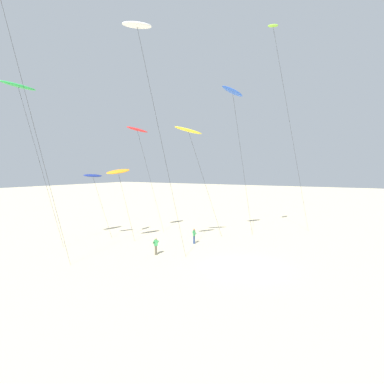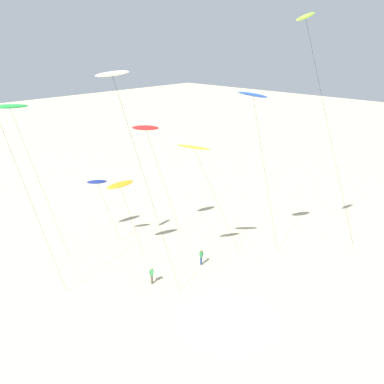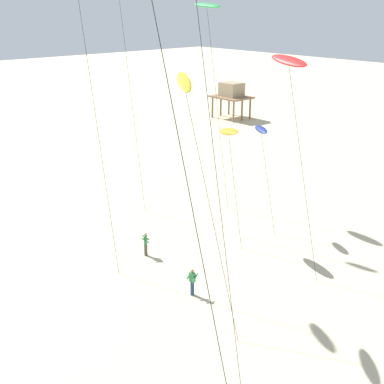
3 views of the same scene
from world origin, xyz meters
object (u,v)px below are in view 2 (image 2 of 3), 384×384
at_px(kite_navy, 97,182).
at_px(kite_flyer_middle, 152,275).
at_px(kite_orange, 120,185).
at_px(kite_green, 10,107).
at_px(kite_lime, 307,23).
at_px(kite_yellow, 194,148).
at_px(kite_white, 113,76).
at_px(kite_flyer_nearest, 201,257).
at_px(kite_red, 146,128).
at_px(kite_blue, 253,96).

xyz_separation_m(kite_navy, kite_flyer_middle, (-1.32, -9.64, -6.47)).
relative_size(kite_orange, kite_green, 0.52).
height_order(kite_lime, kite_yellow, kite_lime).
relative_size(kite_white, kite_yellow, 1.55).
relative_size(kite_lime, kite_yellow, 1.86).
bearing_deg(kite_lime, kite_flyer_nearest, 121.60).
height_order(kite_navy, kite_red, kite_red).
relative_size(kite_white, kite_orange, 2.34).
height_order(kite_lime, kite_blue, kite_lime).
relative_size(kite_orange, kite_flyer_middle, 5.00).
xyz_separation_m(kite_lime, kite_red, (-4.49, 14.82, -9.91)).
xyz_separation_m(kite_yellow, kite_flyer_middle, (-4.95, 0.71, -11.22)).
height_order(kite_white, kite_flyer_nearest, kite_white).
xyz_separation_m(kite_blue, kite_yellow, (-4.33, 3.10, -4.53)).
height_order(kite_yellow, kite_flyer_middle, kite_yellow).
height_order(kite_blue, kite_green, kite_blue).
height_order(kite_orange, kite_red, kite_red).
bearing_deg(kite_white, kite_blue, -9.39).
distance_m(kite_green, kite_flyer_middle, 19.51).
bearing_deg(kite_yellow, kite_orange, 116.60).
relative_size(kite_orange, kite_red, 0.63).
bearing_deg(kite_navy, kite_white, -116.38).
height_order(kite_lime, kite_green, kite_lime).
bearing_deg(kite_blue, kite_green, 136.01).
bearing_deg(kite_lime, kite_white, 155.86).
bearing_deg(kite_blue, kite_lime, -77.88).
relative_size(kite_navy, kite_blue, 0.45).
xyz_separation_m(kite_orange, kite_red, (4.14, 0.72, 4.90)).
bearing_deg(kite_white, kite_flyer_nearest, 3.92).
xyz_separation_m(kite_white, kite_lime, (14.43, -6.47, 3.62)).
height_order(kite_red, kite_flyer_middle, kite_red).
distance_m(kite_navy, kite_yellow, 11.95).
xyz_separation_m(kite_blue, kite_flyer_nearest, (-3.49, 2.92, -15.75)).
relative_size(kite_red, kite_blue, 0.77).
bearing_deg(kite_flyer_middle, kite_white, -159.55).
relative_size(kite_yellow, kite_flyer_nearest, 7.58).
height_order(kite_blue, kite_yellow, kite_blue).
height_order(kite_navy, kite_flyer_nearest, kite_navy).
bearing_deg(kite_navy, kite_flyer_middle, -97.82).
bearing_deg(kite_green, kite_orange, -33.04).
xyz_separation_m(kite_flyer_nearest, kite_flyer_middle, (-5.79, 0.89, 0.00)).
bearing_deg(kite_navy, kite_yellow, -70.70).
bearing_deg(kite_green, kite_red, -19.87).
height_order(kite_orange, kite_flyer_middle, kite_orange).
bearing_deg(kite_white, kite_orange, 52.78).
bearing_deg(kite_navy, kite_blue, -59.40).
xyz_separation_m(kite_red, kite_blue, (3.58, -10.59, 3.88)).
bearing_deg(kite_blue, kite_flyer_middle, 157.65).
bearing_deg(kite_navy, kite_green, 169.27).
xyz_separation_m(kite_green, kite_flyer_nearest, (11.90, -11.94, -14.87)).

